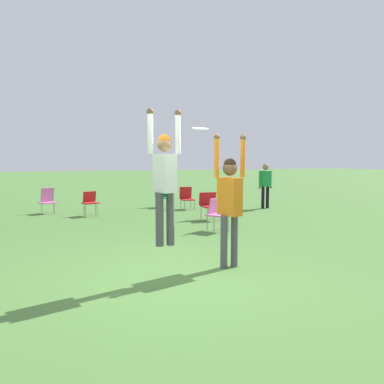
{
  "coord_description": "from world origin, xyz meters",
  "views": [
    {
      "loc": [
        -2.01,
        -5.31,
        1.83
      ],
      "look_at": [
        0.34,
        0.42,
        1.3
      ],
      "focal_mm": 35.0,
      "sensor_mm": 36.0,
      "label": 1
    }
  ],
  "objects_px": {
    "frisbee": "(200,128)",
    "camping_chair_3": "(187,197)",
    "person_jumping": "(165,175)",
    "camping_chair_2": "(163,196)",
    "camping_chair_0": "(48,199)",
    "person_defending": "(230,197)",
    "camping_chair_5": "(210,204)",
    "person_spectator_near": "(265,181)",
    "camping_chair_4": "(90,201)",
    "camping_chair_1": "(216,211)"
  },
  "relations": [
    {
      "from": "frisbee",
      "to": "camping_chair_3",
      "type": "xyz_separation_m",
      "value": [
        2.69,
        7.43,
        -1.86
      ]
    },
    {
      "from": "person_jumping",
      "to": "camping_chair_2",
      "type": "bearing_deg",
      "value": -30.07
    },
    {
      "from": "person_jumping",
      "to": "camping_chair_0",
      "type": "relative_size",
      "value": 2.32
    },
    {
      "from": "frisbee",
      "to": "person_defending",
      "type": "bearing_deg",
      "value": 5.2
    },
    {
      "from": "camping_chair_2",
      "to": "camping_chair_3",
      "type": "xyz_separation_m",
      "value": [
        0.65,
        -0.85,
        0.02
      ]
    },
    {
      "from": "person_jumping",
      "to": "camping_chair_3",
      "type": "bearing_deg",
      "value": -36.09
    },
    {
      "from": "person_jumping",
      "to": "frisbee",
      "type": "height_order",
      "value": "person_jumping"
    },
    {
      "from": "frisbee",
      "to": "camping_chair_3",
      "type": "relative_size",
      "value": 0.31
    },
    {
      "from": "camping_chair_0",
      "to": "camping_chair_5",
      "type": "distance_m",
      "value": 5.68
    },
    {
      "from": "person_defending",
      "to": "person_spectator_near",
      "type": "xyz_separation_m",
      "value": [
        4.96,
        6.44,
        -0.17
      ]
    },
    {
      "from": "camping_chair_4",
      "to": "camping_chair_0",
      "type": "bearing_deg",
      "value": -60.55
    },
    {
      "from": "person_defending",
      "to": "camping_chair_0",
      "type": "height_order",
      "value": "person_defending"
    },
    {
      "from": "person_jumping",
      "to": "camping_chair_3",
      "type": "relative_size",
      "value": 2.45
    },
    {
      "from": "camping_chair_0",
      "to": "camping_chair_2",
      "type": "distance_m",
      "value": 4.19
    },
    {
      "from": "camping_chair_5",
      "to": "camping_chair_4",
      "type": "bearing_deg",
      "value": -29.13
    },
    {
      "from": "camping_chair_0",
      "to": "person_spectator_near",
      "type": "distance_m",
      "value": 7.88
    },
    {
      "from": "person_jumping",
      "to": "camping_chair_5",
      "type": "height_order",
      "value": "person_jumping"
    },
    {
      "from": "person_defending",
      "to": "camping_chair_1",
      "type": "height_order",
      "value": "person_defending"
    },
    {
      "from": "frisbee",
      "to": "camping_chair_3",
      "type": "bearing_deg",
      "value": 70.09
    },
    {
      "from": "frisbee",
      "to": "camping_chair_5",
      "type": "xyz_separation_m",
      "value": [
        2.43,
        4.84,
        -1.83
      ]
    },
    {
      "from": "camping_chair_5",
      "to": "person_spectator_near",
      "type": "xyz_separation_m",
      "value": [
        3.1,
        1.65,
        0.54
      ]
    },
    {
      "from": "person_defending",
      "to": "camping_chair_0",
      "type": "relative_size",
      "value": 2.58
    },
    {
      "from": "camping_chair_5",
      "to": "person_spectator_near",
      "type": "height_order",
      "value": "person_spectator_near"
    },
    {
      "from": "person_defending",
      "to": "camping_chair_2",
      "type": "bearing_deg",
      "value": 157.46
    },
    {
      "from": "camping_chair_0",
      "to": "frisbee",
      "type": "bearing_deg",
      "value": 76.92
    },
    {
      "from": "camping_chair_2",
      "to": "camping_chair_0",
      "type": "bearing_deg",
      "value": 7.95
    },
    {
      "from": "camping_chair_1",
      "to": "camping_chair_4",
      "type": "xyz_separation_m",
      "value": [
        -2.68,
        3.96,
        -0.01
      ]
    },
    {
      "from": "frisbee",
      "to": "camping_chair_5",
      "type": "bearing_deg",
      "value": 63.35
    },
    {
      "from": "camping_chair_5",
      "to": "person_spectator_near",
      "type": "relative_size",
      "value": 0.49
    },
    {
      "from": "camping_chair_1",
      "to": "camping_chair_0",
      "type": "bearing_deg",
      "value": -86.99
    },
    {
      "from": "person_defending",
      "to": "frisbee",
      "type": "height_order",
      "value": "frisbee"
    },
    {
      "from": "camping_chair_4",
      "to": "camping_chair_5",
      "type": "bearing_deg",
      "value": 126.61
    },
    {
      "from": "person_jumping",
      "to": "camping_chair_3",
      "type": "distance_m",
      "value": 8.43
    },
    {
      "from": "frisbee",
      "to": "camping_chair_0",
      "type": "height_order",
      "value": "frisbee"
    },
    {
      "from": "camping_chair_4",
      "to": "person_spectator_near",
      "type": "distance_m",
      "value": 6.45
    },
    {
      "from": "camping_chair_2",
      "to": "person_spectator_near",
      "type": "bearing_deg",
      "value": 159.64
    },
    {
      "from": "person_defending",
      "to": "person_spectator_near",
      "type": "distance_m",
      "value": 8.13
    },
    {
      "from": "camping_chair_0",
      "to": "camping_chair_4",
      "type": "height_order",
      "value": "camping_chair_0"
    },
    {
      "from": "person_jumping",
      "to": "camping_chair_2",
      "type": "relative_size",
      "value": 2.64
    },
    {
      "from": "camping_chair_0",
      "to": "camping_chair_1",
      "type": "bearing_deg",
      "value": 100.13
    },
    {
      "from": "person_jumping",
      "to": "person_spectator_near",
      "type": "distance_m",
      "value": 9.15
    },
    {
      "from": "frisbee",
      "to": "person_spectator_near",
      "type": "bearing_deg",
      "value": 49.58
    },
    {
      "from": "camping_chair_2",
      "to": "camping_chair_3",
      "type": "relative_size",
      "value": 0.93
    },
    {
      "from": "camping_chair_1",
      "to": "person_spectator_near",
      "type": "relative_size",
      "value": 0.49
    },
    {
      "from": "person_defending",
      "to": "camping_chair_3",
      "type": "height_order",
      "value": "person_defending"
    },
    {
      "from": "camping_chair_0",
      "to": "camping_chair_3",
      "type": "relative_size",
      "value": 1.05
    },
    {
      "from": "frisbee",
      "to": "camping_chair_3",
      "type": "height_order",
      "value": "frisbee"
    },
    {
      "from": "camping_chair_2",
      "to": "camping_chair_4",
      "type": "distance_m",
      "value": 3.15
    },
    {
      "from": "camping_chair_1",
      "to": "person_defending",
      "type": "bearing_deg",
      "value": 32.96
    },
    {
      "from": "person_jumping",
      "to": "camping_chair_1",
      "type": "height_order",
      "value": "person_jumping"
    }
  ]
}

